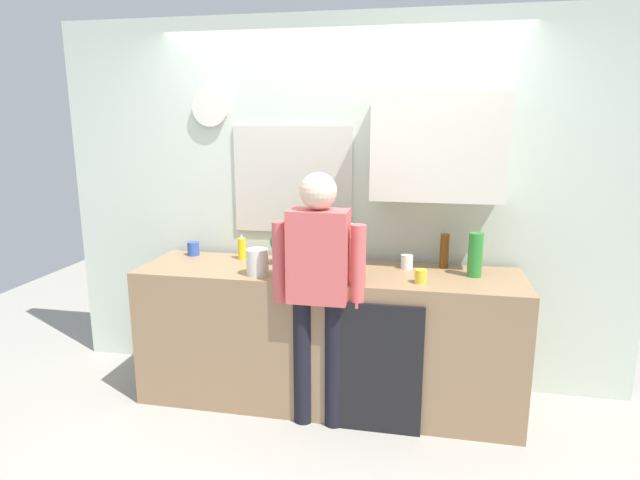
# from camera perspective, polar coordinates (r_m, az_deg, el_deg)

# --- Properties ---
(ground_plane) EXTENTS (8.00, 8.00, 0.00)m
(ground_plane) POSITION_cam_1_polar(r_m,az_deg,el_deg) (3.64, -0.16, -18.76)
(ground_plane) COLOR #9E998E
(kitchen_counter) EXTENTS (2.52, 0.64, 0.93)m
(kitchen_counter) POSITION_cam_1_polar(r_m,az_deg,el_deg) (3.69, 0.79, -10.20)
(kitchen_counter) COLOR #937251
(kitchen_counter) RESTS_ON ground_plane
(dishwasher_panel) EXTENTS (0.56, 0.02, 0.83)m
(dishwasher_panel) POSITION_cam_1_polar(r_m,az_deg,el_deg) (3.36, 5.97, -13.51)
(dishwasher_panel) COLOR black
(dishwasher_panel) RESTS_ON ground_plane
(back_wall_assembly) EXTENTS (4.12, 0.42, 2.60)m
(back_wall_assembly) POSITION_cam_1_polar(r_m,az_deg,el_deg) (3.81, 3.24, 4.65)
(back_wall_assembly) COLOR silver
(back_wall_assembly) RESTS_ON ground_plane
(coffee_maker) EXTENTS (0.20, 0.20, 0.33)m
(coffee_maker) POSITION_cam_1_polar(r_m,az_deg,el_deg) (3.49, 1.88, -0.99)
(coffee_maker) COLOR black
(coffee_maker) RESTS_ON kitchen_counter
(bottle_dark_sauce) EXTENTS (0.06, 0.06, 0.18)m
(bottle_dark_sauce) POSITION_cam_1_polar(r_m,az_deg,el_deg) (3.35, 3.82, -2.60)
(bottle_dark_sauce) COLOR black
(bottle_dark_sauce) RESTS_ON kitchen_counter
(bottle_clear_soda) EXTENTS (0.09, 0.09, 0.28)m
(bottle_clear_soda) POSITION_cam_1_polar(r_m,az_deg,el_deg) (3.51, 16.17, -1.52)
(bottle_clear_soda) COLOR #2D8C33
(bottle_clear_soda) RESTS_ON kitchen_counter
(bottle_amber_beer) EXTENTS (0.06, 0.06, 0.23)m
(bottle_amber_beer) POSITION_cam_1_polar(r_m,az_deg,el_deg) (3.67, 13.07, -1.12)
(bottle_amber_beer) COLOR brown
(bottle_amber_beer) RESTS_ON kitchen_counter
(bottle_green_wine) EXTENTS (0.07, 0.07, 0.30)m
(bottle_green_wine) POSITION_cam_1_polar(r_m,az_deg,el_deg) (3.62, -1.47, -0.43)
(bottle_green_wine) COLOR #195923
(bottle_green_wine) RESTS_ON kitchen_counter
(cup_white_mug) EXTENTS (0.08, 0.08, 0.09)m
(cup_white_mug) POSITION_cam_1_polar(r_m,az_deg,el_deg) (3.61, 9.21, -2.29)
(cup_white_mug) COLOR white
(cup_white_mug) RESTS_ON kitchen_counter
(cup_yellow_cup) EXTENTS (0.07, 0.07, 0.08)m
(cup_yellow_cup) POSITION_cam_1_polar(r_m,az_deg,el_deg) (3.31, 10.64, -3.81)
(cup_yellow_cup) COLOR yellow
(cup_yellow_cup) RESTS_ON kitchen_counter
(cup_blue_mug) EXTENTS (0.08, 0.08, 0.10)m
(cup_blue_mug) POSITION_cam_1_polar(r_m,az_deg,el_deg) (4.03, -13.30, -0.89)
(cup_blue_mug) COLOR #3351B2
(cup_blue_mug) RESTS_ON kitchen_counter
(potted_plant) EXTENTS (0.15, 0.15, 0.23)m
(potted_plant) POSITION_cam_1_polar(r_m,az_deg,el_deg) (3.67, -4.15, -0.57)
(potted_plant) COLOR #9E5638
(potted_plant) RESTS_ON kitchen_counter
(dish_soap) EXTENTS (0.06, 0.06, 0.18)m
(dish_soap) POSITION_cam_1_polar(r_m,az_deg,el_deg) (3.85, -8.29, -0.87)
(dish_soap) COLOR yellow
(dish_soap) RESTS_ON kitchen_counter
(storage_canister) EXTENTS (0.14, 0.14, 0.17)m
(storage_canister) POSITION_cam_1_polar(r_m,az_deg,el_deg) (3.44, -6.67, -2.35)
(storage_canister) COLOR silver
(storage_canister) RESTS_ON kitchen_counter
(person_at_sink) EXTENTS (0.57, 0.22, 1.60)m
(person_at_sink) POSITION_cam_1_polar(r_m,az_deg,el_deg) (3.24, -0.17, -4.32)
(person_at_sink) COLOR black
(person_at_sink) RESTS_ON ground_plane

